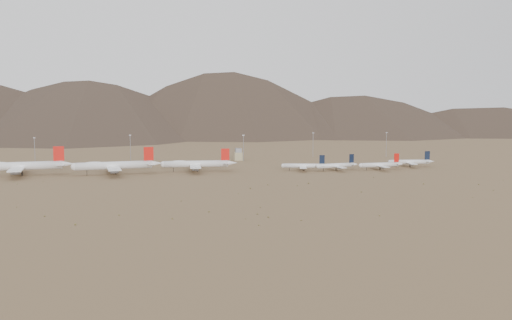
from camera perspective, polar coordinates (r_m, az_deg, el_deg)
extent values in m
plane|color=olive|center=(441.78, -3.20, -1.75)|extent=(3000.00, 3000.00, 0.00)
cylinder|color=white|center=(486.94, -22.53, -0.56)|extent=(63.90, 12.94, 6.57)
cone|color=white|center=(484.39, -18.34, -0.38)|extent=(11.98, 7.03, 5.91)
cube|color=white|center=(487.18, -22.67, -0.68)|extent=(15.99, 58.99, 0.82)
cube|color=white|center=(484.57, -18.94, -0.38)|extent=(7.92, 22.60, 0.39)
cube|color=red|center=(483.80, -19.13, 0.61)|extent=(8.28, 1.42, 11.65)
cylinder|color=black|center=(489.05, -22.33, -1.17)|extent=(0.53, 0.53, 4.45)
cylinder|color=black|center=(485.81, -22.37, -1.22)|extent=(0.53, 0.53, 4.45)
cylinder|color=slate|center=(498.87, -22.52, -0.71)|extent=(6.62, 3.58, 2.96)
cylinder|color=slate|center=(475.86, -22.81, -1.03)|extent=(6.62, 3.58, 2.96)
cylinder|color=slate|center=(509.24, -22.40, -0.58)|extent=(6.62, 3.58, 2.96)
cylinder|color=slate|center=(465.51, -22.95, -1.19)|extent=(6.62, 3.58, 2.96)
cylinder|color=white|center=(471.47, -14.01, -0.53)|extent=(60.59, 13.71, 6.23)
sphere|color=white|center=(470.44, -17.68, -0.65)|extent=(6.10, 6.10, 6.10)
cone|color=white|center=(474.85, -9.95, -0.33)|extent=(11.47, 6.92, 5.61)
cube|color=white|center=(471.49, -14.16, -0.64)|extent=(16.47, 56.03, 0.78)
cube|color=white|center=(474.19, -10.53, -0.34)|extent=(8.01, 21.51, 0.37)
cube|color=red|center=(473.22, -10.69, 0.62)|extent=(7.85, 1.54, 11.05)
cylinder|color=black|center=(471.16, -16.56, -1.24)|extent=(0.40, 0.40, 4.22)
cylinder|color=black|center=(473.70, -13.86, -1.13)|extent=(0.50, 0.50, 4.22)
cylinder|color=black|center=(470.62, -13.84, -1.18)|extent=(0.50, 0.50, 4.22)
ellipsoid|color=white|center=(470.50, -15.92, -0.38)|extent=(19.72, 7.05, 3.74)
cylinder|color=slate|center=(482.63, -14.24, -0.68)|extent=(6.33, 3.53, 2.80)
cylinder|color=slate|center=(460.72, -14.06, -0.99)|extent=(6.33, 3.53, 2.80)
cylinder|color=slate|center=(492.49, -14.31, -0.55)|extent=(6.33, 3.53, 2.80)
cylinder|color=slate|center=(450.87, -13.97, -1.14)|extent=(6.33, 3.53, 2.80)
cylinder|color=white|center=(478.20, -6.02, -0.39)|extent=(53.59, 8.08, 5.52)
sphere|color=white|center=(478.06, -9.22, -0.44)|extent=(5.41, 5.41, 5.41)
cone|color=white|center=(480.08, -2.46, -0.29)|extent=(9.84, 5.42, 4.97)
cube|color=white|center=(478.26, -6.15, -0.49)|extent=(10.89, 49.30, 0.69)
cube|color=white|center=(479.68, -2.96, -0.28)|extent=(5.70, 18.81, 0.33)
cube|color=red|center=(478.85, -3.09, 0.57)|extent=(6.96, 0.83, 9.79)
cylinder|color=black|center=(478.49, -8.25, -0.97)|extent=(0.36, 0.36, 3.74)
cylinder|color=black|center=(480.15, -5.90, -0.92)|extent=(0.44, 0.44, 3.74)
cylinder|color=black|center=(477.41, -5.88, -0.96)|extent=(0.44, 0.44, 3.74)
ellipsoid|color=white|center=(477.77, -7.69, -0.23)|extent=(17.26, 4.96, 3.31)
cylinder|color=slate|center=(488.14, -6.19, -0.52)|extent=(5.45, 2.74, 2.48)
cylinder|color=slate|center=(468.70, -6.11, -0.79)|extent=(5.45, 2.74, 2.48)
cylinder|color=slate|center=(496.89, -6.22, -0.40)|extent=(5.45, 2.74, 2.48)
cylinder|color=slate|center=(459.96, -6.07, -0.92)|extent=(5.45, 2.74, 2.48)
cylinder|color=white|center=(482.37, 4.76, -0.58)|extent=(33.90, 10.98, 3.68)
sphere|color=white|center=(481.80, 2.75, -0.57)|extent=(3.61, 3.61, 3.61)
cone|color=white|center=(483.68, 7.01, -0.55)|extent=(6.68, 4.56, 3.31)
cube|color=white|center=(482.40, 4.68, -0.64)|extent=(11.63, 29.55, 0.46)
cube|color=white|center=(483.43, 6.69, -0.54)|extent=(5.39, 11.45, 0.22)
cube|color=black|center=(482.82, 6.62, 0.06)|extent=(4.38, 1.28, 7.27)
cylinder|color=black|center=(482.28, 3.35, -0.94)|extent=(0.39, 0.39, 2.52)
cylinder|color=black|center=(483.68, 4.84, -0.93)|extent=(0.48, 0.48, 2.52)
cylinder|color=black|center=(481.86, 4.85, -0.95)|extent=(0.48, 0.48, 2.52)
cylinder|color=slate|center=(490.58, 4.64, -0.64)|extent=(3.67, 2.36, 1.66)
cylinder|color=slate|center=(474.43, 4.73, -0.87)|extent=(3.67, 2.36, 1.66)
cylinder|color=white|center=(487.45, 7.98, -0.54)|extent=(33.91, 10.83, 3.68)
sphere|color=white|center=(478.97, 6.24, -0.64)|extent=(3.61, 3.61, 3.61)
cone|color=white|center=(497.43, 9.85, -0.41)|extent=(6.67, 4.54, 3.31)
cube|color=white|center=(487.17, 7.91, -0.61)|extent=(11.50, 29.55, 0.46)
cube|color=white|center=(495.96, 9.59, -0.41)|extent=(5.34, 11.44, 0.22)
cube|color=black|center=(495.05, 9.54, 0.17)|extent=(4.38, 1.26, 7.26)
cylinder|color=black|center=(481.84, 6.76, -0.98)|extent=(0.39, 0.39, 2.52)
cylinder|color=black|center=(488.95, 7.99, -0.89)|extent=(0.48, 0.48, 2.52)
cylinder|color=black|center=(487.38, 8.10, -0.91)|extent=(0.48, 0.48, 2.52)
cylinder|color=slate|center=(494.22, 7.42, -0.62)|extent=(3.67, 2.34, 1.66)
cylinder|color=slate|center=(480.37, 8.41, -0.82)|extent=(3.67, 2.34, 1.66)
cylinder|color=white|center=(498.05, 12.25, -0.47)|extent=(35.02, 6.45, 3.78)
sphere|color=white|center=(490.31, 10.44, -0.53)|extent=(3.71, 3.71, 3.71)
cone|color=white|center=(507.26, 14.21, -0.37)|extent=(6.51, 3.88, 3.40)
cube|color=white|center=(497.80, 12.18, -0.54)|extent=(7.86, 30.20, 0.47)
cube|color=white|center=(505.90, 13.93, -0.37)|extent=(4.00, 11.55, 0.23)
cube|color=red|center=(505.01, 13.88, 0.22)|extent=(4.54, 0.69, 7.46)
cylinder|color=black|center=(492.95, 10.98, -0.88)|extent=(0.40, 0.40, 2.59)
cylinder|color=black|center=(499.57, 12.26, -0.82)|extent=(0.50, 0.50, 2.59)
cylinder|color=black|center=(497.91, 12.36, -0.84)|extent=(0.50, 0.50, 2.59)
cylinder|color=slate|center=(505.29, 11.74, -0.54)|extent=(3.60, 1.97, 1.70)
cylinder|color=slate|center=(490.55, 12.62, -0.75)|extent=(3.60, 1.97, 1.70)
cylinder|color=white|center=(527.20, 15.09, -0.18)|extent=(35.59, 7.65, 3.84)
sphere|color=white|center=(521.53, 13.26, -0.20)|extent=(3.76, 3.76, 3.76)
cone|color=white|center=(534.13, 17.09, -0.13)|extent=(6.71, 4.13, 3.46)
cube|color=white|center=(527.02, 15.01, -0.24)|extent=(8.91, 30.76, 0.48)
cube|color=white|center=(533.09, 16.81, -0.12)|extent=(4.41, 11.80, 0.23)
cube|color=black|center=(532.31, 16.76, 0.45)|extent=(4.61, 0.84, 7.58)
cylinder|color=black|center=(523.53, 13.80, -0.54)|extent=(0.40, 0.40, 2.63)
cylinder|color=black|center=(528.68, 15.12, -0.51)|extent=(0.51, 0.51, 2.63)
cylinder|color=black|center=(526.89, 15.19, -0.54)|extent=(0.51, 0.51, 2.63)
cylinder|color=slate|center=(535.08, 14.71, -0.24)|extent=(3.70, 2.10, 1.73)
cylinder|color=slate|center=(519.18, 15.32, -0.45)|extent=(3.70, 2.10, 1.73)
cube|color=tan|center=(563.53, -1.78, 0.37)|extent=(8.00, 8.00, 8.00)
cube|color=slate|center=(562.97, -1.79, 0.97)|extent=(6.00, 6.00, 4.00)
cylinder|color=gray|center=(557.66, -21.25, 0.77)|extent=(0.50, 0.50, 25.00)
cube|color=gray|center=(556.71, -21.30, 2.08)|extent=(2.00, 0.60, 0.80)
cylinder|color=gray|center=(570.68, -12.45, 1.15)|extent=(0.50, 0.50, 25.00)
cube|color=gray|center=(569.76, -12.48, 2.44)|extent=(2.00, 0.60, 0.80)
cylinder|color=gray|center=(557.15, -1.27, 1.18)|extent=(0.50, 0.50, 25.00)
cube|color=gray|center=(556.20, -1.27, 2.49)|extent=(2.00, 0.60, 0.80)
cylinder|color=gray|center=(598.02, 5.72, 1.49)|extent=(0.50, 0.50, 25.00)
cube|color=gray|center=(597.14, 5.74, 2.71)|extent=(2.00, 0.60, 0.80)
cylinder|color=gray|center=(616.14, 12.91, 1.50)|extent=(0.50, 0.50, 25.00)
cube|color=gray|center=(615.28, 12.93, 2.69)|extent=(2.00, 0.60, 0.80)
ellipsoid|color=brown|center=(398.52, 4.15, -2.57)|extent=(0.76, 0.76, 0.51)
ellipsoid|color=brown|center=(385.46, -0.57, -2.84)|extent=(0.97, 0.97, 0.71)
ellipsoid|color=brown|center=(292.67, 1.23, -5.72)|extent=(0.92, 0.92, 0.56)
ellipsoid|color=brown|center=(439.64, -22.75, -2.23)|extent=(0.74, 0.74, 0.41)
ellipsoid|color=brown|center=(346.29, -22.83, -4.37)|extent=(0.54, 0.54, 0.40)
ellipsoid|color=brown|center=(374.72, 20.83, -3.53)|extent=(0.63, 0.63, 0.33)
ellipsoid|color=brown|center=(291.98, -8.37, -5.82)|extent=(0.96, 0.96, 0.56)
ellipsoid|color=brown|center=(444.56, -20.52, -2.05)|extent=(0.80, 0.80, 0.41)
ellipsoid|color=brown|center=(306.30, -13.54, -5.36)|extent=(0.91, 0.91, 0.54)
ellipsoid|color=brown|center=(318.52, 0.44, -4.76)|extent=(0.64, 0.64, 0.50)
ellipsoid|color=brown|center=(314.67, -20.39, -5.28)|extent=(1.02, 1.02, 0.51)
ellipsoid|color=brown|center=(307.27, -4.71, -5.17)|extent=(0.96, 0.96, 0.55)
ellipsoid|color=brown|center=(376.66, 10.49, -3.16)|extent=(0.94, 0.94, 0.66)
ellipsoid|color=brown|center=(341.42, -7.47, -4.08)|extent=(0.78, 0.78, 0.42)
ellipsoid|color=brown|center=(274.16, 0.28, -6.54)|extent=(0.70, 0.70, 0.49)
ellipsoid|color=brown|center=(410.03, 5.28, -2.32)|extent=(1.04, 1.04, 0.79)
ellipsoid|color=brown|center=(422.57, 16.42, -2.29)|extent=(1.03, 1.03, 0.81)
ellipsoid|color=brown|center=(303.09, 12.25, -5.44)|extent=(0.76, 0.76, 0.63)
ellipsoid|color=brown|center=(432.04, 21.39, -2.29)|extent=(0.81, 0.81, 0.67)
ellipsoid|color=brown|center=(408.02, 22.65, -2.83)|extent=(0.71, 0.71, 0.56)
ellipsoid|color=brown|center=(288.71, -17.62, -6.14)|extent=(1.01, 1.01, 0.87)
ellipsoid|color=brown|center=(449.58, 11.67, -1.70)|extent=(0.71, 0.71, 0.46)
ellipsoid|color=brown|center=(300.50, 0.14, -5.41)|extent=(0.89, 0.89, 0.53)
ellipsoid|color=brown|center=(401.38, 1.18, -2.49)|extent=(0.92, 0.92, 0.56)
ellipsoid|color=brown|center=(445.70, 13.72, -1.82)|extent=(0.51, 0.51, 0.34)
ellipsoid|color=brown|center=(285.78, 4.54, -6.03)|extent=(0.74, 0.74, 0.59)
ellipsoid|color=brown|center=(452.52, -23.07, -2.01)|extent=(0.86, 0.86, 0.51)
ellipsoid|color=brown|center=(364.35, -1.77, -3.38)|extent=(0.54, 0.54, 0.47)
ellipsoid|color=brown|center=(461.66, 23.49, -1.88)|extent=(0.53, 0.53, 0.43)
ellipsoid|color=brown|center=(288.86, -1.05, -5.90)|extent=(0.62, 0.62, 0.36)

